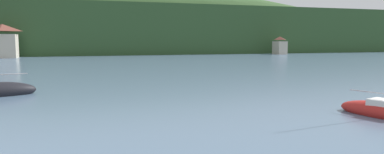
# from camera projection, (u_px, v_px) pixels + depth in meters

# --- Properties ---
(wooded_hillside) EXTENTS (352.00, 48.72, 40.78)m
(wooded_hillside) POSITION_uv_depth(u_px,v_px,m) (100.00, 34.00, 133.38)
(wooded_hillside) COLOR #2D4C28
(wooded_hillside) RESTS_ON ground_plane
(shore_building_west) EXTENTS (7.04, 5.58, 8.93)m
(shore_building_west) POSITION_uv_depth(u_px,v_px,m) (3.00, 42.00, 93.74)
(shore_building_west) COLOR #BCB29E
(shore_building_west) RESTS_ON ground_plane
(shore_building_westcentral) EXTENTS (3.38, 4.64, 5.87)m
(shore_building_westcentral) POSITION_uv_depth(u_px,v_px,m) (280.00, 46.00, 118.64)
(shore_building_westcentral) COLOR #BCB29E
(shore_building_westcentral) RESTS_ON ground_plane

